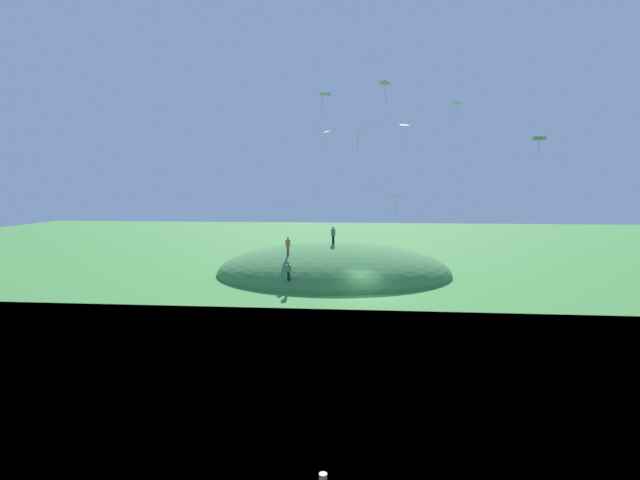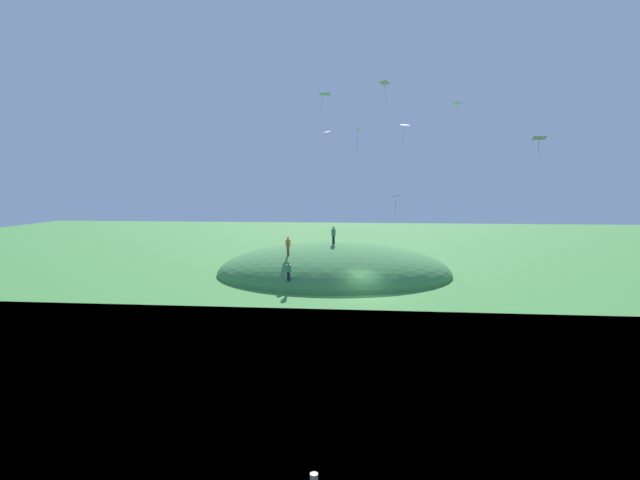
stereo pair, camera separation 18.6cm
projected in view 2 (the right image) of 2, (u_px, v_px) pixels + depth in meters
ground_plane at (365, 295)px, 41.97m from camera, size 160.00×160.00×0.00m
grass_hill at (334, 273)px, 52.09m from camera, size 21.11×24.48×6.47m
dirt_path at (402, 256)px, 64.57m from camera, size 15.29×8.13×0.04m
person_watching_kites at (333, 233)px, 50.97m from camera, size 0.63×0.63×1.81m
person_near_shore at (288, 244)px, 46.97m from camera, size 0.57×0.57×1.77m
person_on_hilltop at (288, 269)px, 42.67m from camera, size 0.65×0.65×1.63m
kite_0 at (359, 132)px, 42.97m from camera, size 0.79×0.63×1.82m
kite_1 at (325, 95)px, 40.81m from camera, size 0.76×0.97×1.63m
kite_2 at (405, 126)px, 55.16m from camera, size 1.11×1.28×2.36m
kite_3 at (395, 196)px, 38.92m from camera, size 1.26×1.00×1.45m
kite_4 at (327, 133)px, 52.71m from camera, size 0.97×0.96×1.50m
kite_5 at (384, 84)px, 40.95m from camera, size 1.07×1.05×1.78m
kite_6 at (457, 105)px, 42.86m from camera, size 0.90×0.92×1.45m
kite_7 at (539, 139)px, 34.57m from camera, size 0.66×0.94×1.40m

